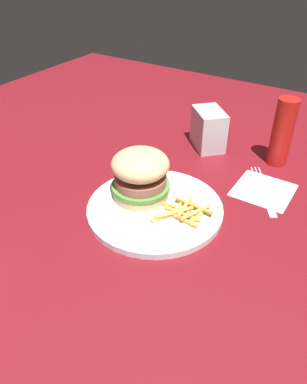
# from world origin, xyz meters

# --- Properties ---
(ground_plane) EXTENTS (1.60, 1.60, 0.00)m
(ground_plane) POSITION_xyz_m (0.00, 0.00, 0.00)
(ground_plane) COLOR maroon
(plate) EXTENTS (0.25, 0.25, 0.01)m
(plate) POSITION_xyz_m (-0.00, 0.03, 0.01)
(plate) COLOR silver
(plate) RESTS_ON ground_plane
(sandwich) EXTENTS (0.11, 0.11, 0.09)m
(sandwich) POSITION_xyz_m (-0.04, 0.04, 0.06)
(sandwich) COLOR tan
(sandwich) RESTS_ON plate
(fries_pile) EXTENTS (0.10, 0.09, 0.01)m
(fries_pile) POSITION_xyz_m (0.06, 0.04, 0.02)
(fries_pile) COLOR gold
(fries_pile) RESTS_ON plate
(napkin) EXTENTS (0.11, 0.11, 0.00)m
(napkin) POSITION_xyz_m (0.15, 0.20, 0.00)
(napkin) COLOR white
(napkin) RESTS_ON ground_plane
(fork) EXTENTS (0.10, 0.16, 0.00)m
(fork) POSITION_xyz_m (0.15, 0.20, 0.00)
(fork) COLOR silver
(fork) RESTS_ON napkin
(napkin_dispenser) EXTENTS (0.11, 0.11, 0.09)m
(napkin_dispenser) POSITION_xyz_m (-0.03, 0.31, 0.05)
(napkin_dispenser) COLOR #B7BABF
(napkin_dispenser) RESTS_ON ground_plane
(ketchup_bottle) EXTENTS (0.04, 0.04, 0.15)m
(ketchup_bottle) POSITION_xyz_m (0.14, 0.32, 0.07)
(ketchup_bottle) COLOR #B21914
(ketchup_bottle) RESTS_ON ground_plane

